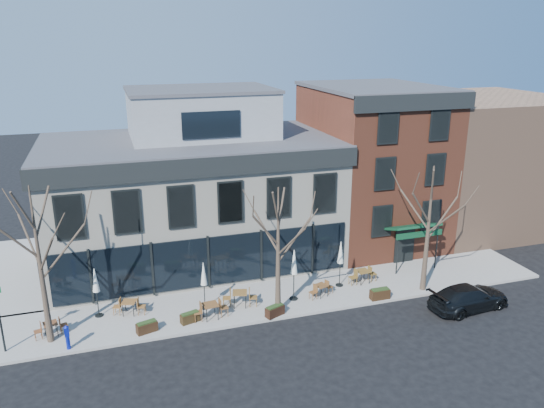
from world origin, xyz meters
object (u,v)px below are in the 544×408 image
object	(u,v)px
call_box	(67,336)
umbrella_0	(96,283)
parked_sedan	(469,297)
cafe_set_0	(51,328)

from	to	relation	value
call_box	umbrella_0	bearing A→B (deg)	63.49
call_box	parked_sedan	bearing A→B (deg)	-6.17
cafe_set_0	parked_sedan	bearing A→B (deg)	-9.82
call_box	cafe_set_0	world-z (taller)	call_box
parked_sedan	call_box	bearing A→B (deg)	77.85
call_box	umbrella_0	world-z (taller)	umbrella_0
call_box	cafe_set_0	xyz separation A→B (m)	(-0.86, 1.51, -0.24)
parked_sedan	umbrella_0	bearing A→B (deg)	69.43
parked_sedan	cafe_set_0	world-z (taller)	parked_sedan
parked_sedan	cafe_set_0	distance (m)	22.06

